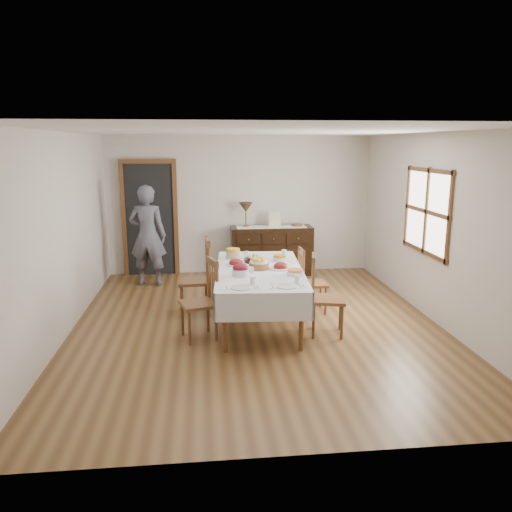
{
  "coord_description": "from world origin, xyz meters",
  "views": [
    {
      "loc": [
        -0.71,
        -6.5,
        2.44
      ],
      "look_at": [
        0.0,
        0.1,
        0.95
      ],
      "focal_mm": 35.0,
      "sensor_mm": 36.0,
      "label": 1
    }
  ],
  "objects": [
    {
      "name": "bread_basket",
      "position": [
        0.03,
        0.04,
        0.86
      ],
      "size": [
        0.27,
        0.27,
        0.17
      ],
      "color": "brown",
      "rests_on": "dining_table"
    },
    {
      "name": "sideboard",
      "position": [
        0.58,
        2.72,
        0.46
      ],
      "size": [
        1.53,
        0.56,
        0.92
      ],
      "color": "black",
      "rests_on": "ground"
    },
    {
      "name": "runner",
      "position": [
        0.56,
        2.68,
        0.93
      ],
      "size": [
        1.3,
        0.35,
        0.01
      ],
      "color": "white",
      "rests_on": "sideboard"
    },
    {
      "name": "egg_basket",
      "position": [
        0.01,
        0.45,
        0.82
      ],
      "size": [
        0.29,
        0.29,
        0.11
      ],
      "color": "black",
      "rests_on": "dining_table"
    },
    {
      "name": "dining_table",
      "position": [
        0.04,
        0.04,
        0.69
      ],
      "size": [
        1.3,
        2.34,
        0.78
      ],
      "rotation": [
        0.0,
        0.0,
        -0.07
      ],
      "color": "silver",
      "rests_on": "ground"
    },
    {
      "name": "carrot_bowl",
      "position": [
        0.38,
        0.48,
        0.83
      ],
      "size": [
        0.19,
        0.19,
        0.09
      ],
      "color": "silver",
      "rests_on": "dining_table"
    },
    {
      "name": "ground",
      "position": [
        0.0,
        0.0,
        0.0
      ],
      "size": [
        6.0,
        6.0,
        0.0
      ],
      "primitive_type": "plane",
      "color": "brown"
    },
    {
      "name": "ham_platter_a",
      "position": [
        -0.26,
        0.3,
        0.81
      ],
      "size": [
        0.3,
        0.3,
        0.11
      ],
      "color": "silver",
      "rests_on": "dining_table"
    },
    {
      "name": "beet_bowl",
      "position": [
        -0.24,
        -0.29,
        0.86
      ],
      "size": [
        0.22,
        0.22,
        0.16
      ],
      "color": "silver",
      "rests_on": "dining_table"
    },
    {
      "name": "pineapple_bowl",
      "position": [
        -0.27,
        0.72,
        0.85
      ],
      "size": [
        0.21,
        0.21,
        0.15
      ],
      "color": "tan",
      "rests_on": "dining_table"
    },
    {
      "name": "deco_bowl",
      "position": [
        1.05,
        2.69,
        0.95
      ],
      "size": [
        0.2,
        0.2,
        0.06
      ],
      "color": "brown",
      "rests_on": "sideboard"
    },
    {
      "name": "glass_far_a",
      "position": [
        -0.07,
        0.76,
        0.83
      ],
      "size": [
        0.07,
        0.07,
        0.1
      ],
      "color": "white",
      "rests_on": "dining_table"
    },
    {
      "name": "butter_dish",
      "position": [
        -0.13,
        -0.14,
        0.82
      ],
      "size": [
        0.15,
        0.1,
        0.07
      ],
      "color": "silver",
      "rests_on": "dining_table"
    },
    {
      "name": "picture_frame",
      "position": [
        0.63,
        2.71,
        1.06
      ],
      "size": [
        0.22,
        0.08,
        0.28
      ],
      "color": "beige",
      "rests_on": "sideboard"
    },
    {
      "name": "chair_right_near",
      "position": [
        0.83,
        -0.43,
        0.53
      ],
      "size": [
        0.52,
        0.52,
        1.06
      ],
      "rotation": [
        0.0,
        0.0,
        1.35
      ],
      "color": "brown",
      "rests_on": "ground"
    },
    {
      "name": "casserole_dish",
      "position": [
        0.47,
        -0.33,
        0.82
      ],
      "size": [
        0.22,
        0.22,
        0.08
      ],
      "color": "silver",
      "rests_on": "dining_table"
    },
    {
      "name": "setting_left",
      "position": [
        -0.23,
        -0.81,
        0.8
      ],
      "size": [
        0.43,
        0.31,
        0.1
      ],
      "color": "silver",
      "rests_on": "dining_table"
    },
    {
      "name": "chair_left_near",
      "position": [
        -0.74,
        -0.4,
        0.52
      ],
      "size": [
        0.53,
        0.53,
        1.03
      ],
      "rotation": [
        0.0,
        0.0,
        -1.28
      ],
      "color": "brown",
      "rests_on": "ground"
    },
    {
      "name": "person",
      "position": [
        -1.67,
        2.2,
        0.94
      ],
      "size": [
        0.64,
        0.47,
        1.89
      ],
      "primitive_type": "imported",
      "rotation": [
        0.0,
        0.0,
        2.98
      ],
      "color": "#51505D",
      "rests_on": "ground"
    },
    {
      "name": "setting_right",
      "position": [
        0.31,
        -0.81,
        0.8
      ],
      "size": [
        0.43,
        0.31,
        0.1
      ],
      "color": "silver",
      "rests_on": "dining_table"
    },
    {
      "name": "ham_platter_b",
      "position": [
        0.33,
        0.02,
        0.81
      ],
      "size": [
        0.32,
        0.32,
        0.11
      ],
      "color": "silver",
      "rests_on": "dining_table"
    },
    {
      "name": "glass_far_b",
      "position": [
        0.49,
        0.74,
        0.84
      ],
      "size": [
        0.07,
        0.07,
        0.11
      ],
      "color": "white",
      "rests_on": "dining_table"
    },
    {
      "name": "table_lamp",
      "position": [
        0.09,
        2.75,
        1.28
      ],
      "size": [
        0.26,
        0.26,
        0.46
      ],
      "color": "brown",
      "rests_on": "sideboard"
    },
    {
      "name": "room_shell",
      "position": [
        -0.15,
        0.42,
        1.64
      ],
      "size": [
        5.02,
        6.02,
        2.65
      ],
      "color": "white",
      "rests_on": "ground"
    },
    {
      "name": "chair_right_far",
      "position": [
        0.83,
        0.47,
        0.48
      ],
      "size": [
        0.4,
        0.4,
        0.96
      ],
      "rotation": [
        0.0,
        0.0,
        1.57
      ],
      "color": "brown",
      "rests_on": "ground"
    },
    {
      "name": "chair_left_far",
      "position": [
        -0.8,
        0.55,
        0.56
      ],
      "size": [
        0.49,
        0.49,
        1.11
      ],
      "rotation": [
        0.0,
        0.0,
        -1.5
      ],
      "color": "brown",
      "rests_on": "ground"
    }
  ]
}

